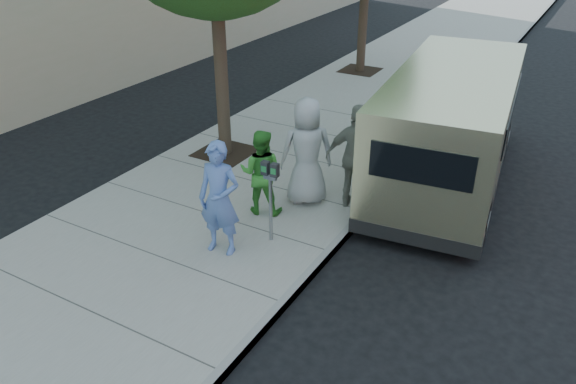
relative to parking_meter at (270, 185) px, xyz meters
The scene contains 9 objects.
ground 1.29m from the parking_meter, 159.56° to the left, with size 120.00×120.00×0.00m, color black.
sidewalk 1.85m from the parking_meter, behind, with size 5.00×60.00×0.15m, color gray.
curb_face 1.49m from the parking_meter, 10.10° to the left, with size 0.12×60.00×0.16m, color gray.
parking_meter is the anchor object (origin of this frame).
van 4.28m from the parking_meter, 64.83° to the left, with size 2.73×6.51×2.35m.
person_officer 0.85m from the parking_meter, 129.10° to the right, with size 0.69×0.45×1.89m, color #5C7DC4.
person_green_shirt 1.01m from the parking_meter, 131.37° to the left, with size 0.77×0.60×1.58m, color green.
person_gray_shirt 1.51m from the parking_meter, 95.28° to the left, with size 0.98×0.64×2.01m, color #A7A7A9.
person_striped_polo 1.94m from the parking_meter, 67.76° to the left, with size 1.15×0.48×1.96m, color gray.
Camera 1 is at (4.67, -6.94, 5.31)m, focal length 35.00 mm.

